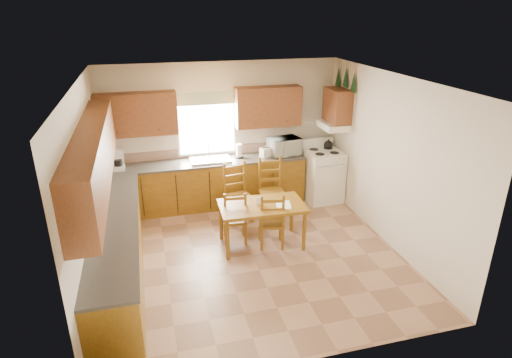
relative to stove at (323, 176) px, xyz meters
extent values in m
plane|color=#9D7357|center=(-1.88, -1.67, -0.50)|extent=(4.50, 4.50, 0.00)
plane|color=brown|center=(-1.88, -1.67, 2.20)|extent=(4.50, 4.50, 0.00)
plane|color=beige|center=(-4.13, -1.67, 0.85)|extent=(4.50, 4.50, 0.00)
plane|color=beige|center=(0.37, -1.67, 0.85)|extent=(4.50, 4.50, 0.00)
plane|color=beige|center=(-1.88, 0.58, 0.85)|extent=(4.50, 4.50, 0.00)
plane|color=beige|center=(-1.88, -3.92, 0.85)|extent=(4.50, 4.50, 0.00)
cube|color=brown|center=(-2.25, 0.28, -0.06)|extent=(3.75, 0.60, 0.88)
cube|color=brown|center=(-3.83, -1.82, -0.06)|extent=(0.60, 3.60, 0.88)
cube|color=#423D38|center=(-2.25, 0.28, 0.40)|extent=(3.75, 0.63, 0.04)
cube|color=#423D38|center=(-3.83, -1.82, 0.40)|extent=(0.63, 3.60, 0.04)
cube|color=#876754|center=(-2.25, 0.57, 0.51)|extent=(3.75, 0.01, 0.18)
cube|color=brown|center=(-3.43, 0.42, 1.36)|extent=(1.41, 0.33, 0.75)
cube|color=brown|center=(-1.02, 0.42, 1.36)|extent=(1.25, 0.33, 0.75)
cube|color=brown|center=(-3.96, -1.82, 1.36)|extent=(0.33, 3.60, 0.75)
cube|color=brown|center=(0.20, -0.02, 1.40)|extent=(0.33, 0.62, 0.62)
cube|color=white|center=(0.15, -0.02, 1.02)|extent=(0.44, 0.62, 0.12)
cube|color=white|center=(-2.18, 0.55, 1.05)|extent=(1.13, 0.02, 1.18)
cube|color=white|center=(-2.18, 0.55, 1.05)|extent=(1.05, 0.01, 1.10)
cube|color=#5D7B47|center=(-2.18, 0.52, 1.55)|extent=(1.19, 0.01, 0.24)
cube|color=silver|center=(-2.18, 0.28, 0.44)|extent=(0.75, 0.45, 0.04)
cone|color=#163C1D|center=(0.33, -0.34, 1.88)|extent=(0.22, 0.22, 0.36)
cone|color=#163C1D|center=(0.33, -0.02, 1.92)|extent=(0.22, 0.22, 0.36)
cone|color=#163C1D|center=(0.33, 0.30, 1.88)|extent=(0.22, 0.22, 0.36)
cube|color=white|center=(0.00, 0.00, 0.00)|extent=(0.71, 0.73, 0.99)
cube|color=white|center=(-3.82, 0.25, 0.58)|extent=(0.23, 0.26, 0.31)
cylinder|color=white|center=(-1.61, 0.32, 0.56)|extent=(0.15, 0.15, 0.27)
cube|color=white|center=(-1.10, 0.24, 0.52)|extent=(0.26, 0.22, 0.18)
imported|color=white|center=(-0.72, 0.28, 0.59)|extent=(0.62, 0.50, 0.33)
cube|color=brown|center=(-1.64, -1.40, -0.14)|extent=(1.36, 0.81, 0.72)
cube|color=brown|center=(-1.50, -1.46, -0.03)|extent=(0.46, 0.44, 0.94)
cube|color=brown|center=(-2.03, -1.16, -0.04)|extent=(0.43, 0.41, 0.91)
cube|color=brown|center=(-1.81, -0.47, 0.03)|extent=(0.50, 0.48, 1.05)
cube|color=brown|center=(-1.17, -0.41, 0.03)|extent=(0.48, 0.46, 1.06)
cube|color=white|center=(-1.32, -1.49, 0.22)|extent=(0.28, 0.34, 0.00)
cube|color=white|center=(-1.68, -1.37, 0.28)|extent=(0.10, 0.04, 0.13)
camera|label=1|loc=(-3.30, -7.26, 3.12)|focal=30.00mm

